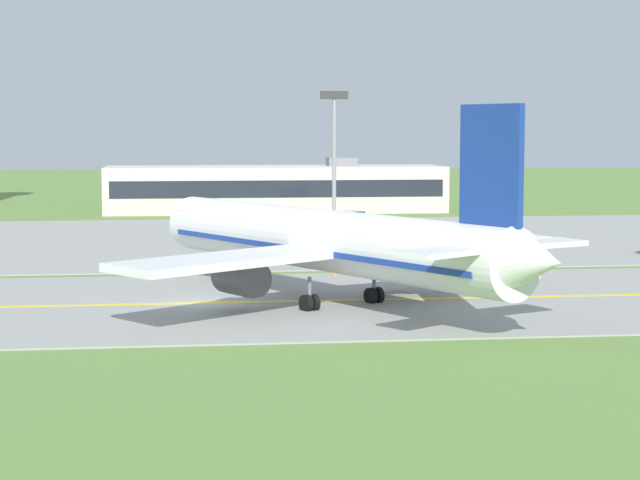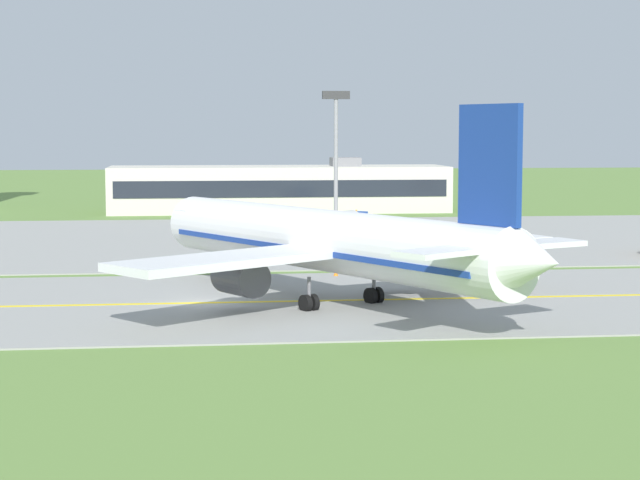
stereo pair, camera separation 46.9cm
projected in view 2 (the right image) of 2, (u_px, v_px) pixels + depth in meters
ground_plane at (201, 304)px, 71.84m from camera, size 500.00×500.00×0.00m
taxiway_strip at (201, 304)px, 71.83m from camera, size 240.00×28.00×0.10m
apron_pad at (294, 239)px, 114.50m from camera, size 140.00×52.00×0.10m
taxiway_centreline at (201, 303)px, 71.83m from camera, size 220.00×0.60×0.01m
airplane_lead at (328, 242)px, 71.25m from camera, size 30.07×36.16×12.70m
service_truck_fuel at (348, 221)px, 119.30m from camera, size 5.01×6.14×2.65m
terminal_building at (279, 189)px, 153.55m from camera, size 46.67×12.07×7.51m
apron_light_mast at (336, 153)px, 96.55m from camera, size 2.40×0.50×14.70m
traffic_cone_near_edge at (524, 270)px, 87.26m from camera, size 0.44×0.44×0.60m
traffic_cone_mid_edge at (336, 273)px, 85.20m from camera, size 0.44×0.44×0.60m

